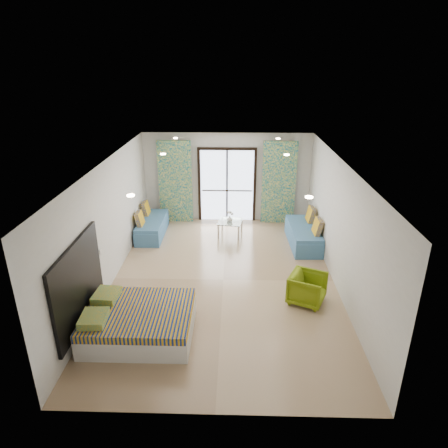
{
  "coord_description": "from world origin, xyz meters",
  "views": [
    {
      "loc": [
        0.24,
        -7.94,
        4.64
      ],
      "look_at": [
        -0.0,
        0.55,
        1.15
      ],
      "focal_mm": 32.0,
      "sensor_mm": 36.0,
      "label": 1
    }
  ],
  "objects_px": {
    "daybed_right": "(304,235)",
    "coffee_table": "(230,223)",
    "bed": "(138,322)",
    "daybed_left": "(152,226)",
    "armchair": "(307,287)"
  },
  "relations": [
    {
      "from": "daybed_right",
      "to": "armchair",
      "type": "height_order",
      "value": "daybed_right"
    },
    {
      "from": "daybed_left",
      "to": "daybed_right",
      "type": "distance_m",
      "value": 4.26
    },
    {
      "from": "bed",
      "to": "coffee_table",
      "type": "distance_m",
      "value": 4.79
    },
    {
      "from": "bed",
      "to": "coffee_table",
      "type": "bearing_deg",
      "value": 70.53
    },
    {
      "from": "daybed_right",
      "to": "armchair",
      "type": "bearing_deg",
      "value": -99.35
    },
    {
      "from": "daybed_right",
      "to": "coffee_table",
      "type": "bearing_deg",
      "value": 162.76
    },
    {
      "from": "bed",
      "to": "armchair",
      "type": "height_order",
      "value": "armchair"
    },
    {
      "from": "daybed_left",
      "to": "daybed_right",
      "type": "bearing_deg",
      "value": -7.03
    },
    {
      "from": "bed",
      "to": "daybed_right",
      "type": "relative_size",
      "value": 1.01
    },
    {
      "from": "bed",
      "to": "daybed_left",
      "type": "xyz_separation_m",
      "value": [
        -0.64,
        4.47,
        -0.01
      ]
    },
    {
      "from": "bed",
      "to": "armchair",
      "type": "relative_size",
      "value": 2.69
    },
    {
      "from": "bed",
      "to": "daybed_left",
      "type": "bearing_deg",
      "value": 98.14
    },
    {
      "from": "daybed_right",
      "to": "coffee_table",
      "type": "distance_m",
      "value": 2.07
    },
    {
      "from": "daybed_left",
      "to": "daybed_right",
      "type": "relative_size",
      "value": 0.93
    },
    {
      "from": "coffee_table",
      "to": "bed",
      "type": "bearing_deg",
      "value": -109.47
    }
  ]
}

